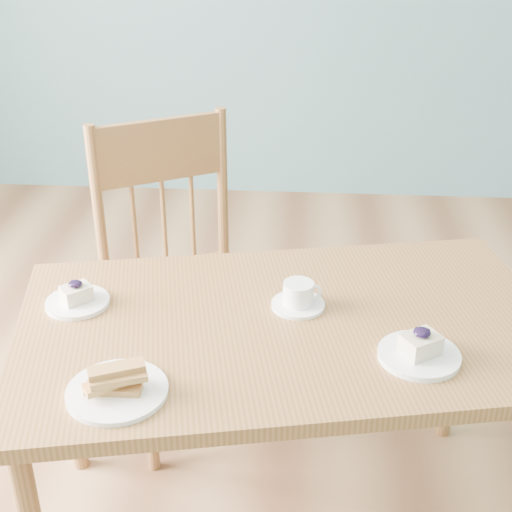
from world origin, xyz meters
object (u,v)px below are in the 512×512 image
cheesecake_plate_near (420,351)px  coffee_cup (299,297)px  dining_table (287,344)px  cheesecake_plate_far (77,298)px  dining_chair (181,279)px  biscotti_plate (117,386)px

cheesecake_plate_near → coffee_cup: (-0.26, 0.19, 0.01)m
dining_table → cheesecake_plate_far: cheesecake_plate_far is taller
cheesecake_plate_near → coffee_cup: cheesecake_plate_near is taller
dining_table → dining_chair: (-0.34, 0.48, -0.11)m
dining_table → cheesecake_plate_near: bearing=-35.2°
cheesecake_plate_far → dining_table: bearing=-4.1°
dining_chair → cheesecake_plate_near: 0.89m
dining_chair → cheesecake_plate_far: size_ratio=6.32×
cheesecake_plate_far → dining_chair: bearing=68.9°
dining_table → biscotti_plate: 0.45m
coffee_cup → dining_table: bearing=-121.3°
cheesecake_plate_near → biscotti_plate: bearing=-165.1°
dining_table → dining_chair: size_ratio=1.41×
dining_table → biscotti_plate: biscotti_plate is taller
cheesecake_plate_far → biscotti_plate: (0.18, -0.33, 0.00)m
cheesecake_plate_far → biscotti_plate: size_ratio=0.75×
dining_table → cheesecake_plate_far: bearing=164.5°
dining_chair → biscotti_plate: 0.79m
coffee_cup → cheesecake_plate_far: bearing=172.1°
cheesecake_plate_near → biscotti_plate: size_ratio=0.87×
cheesecake_plate_near → dining_table: bearing=156.2°
cheesecake_plate_far → biscotti_plate: biscotti_plate is taller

